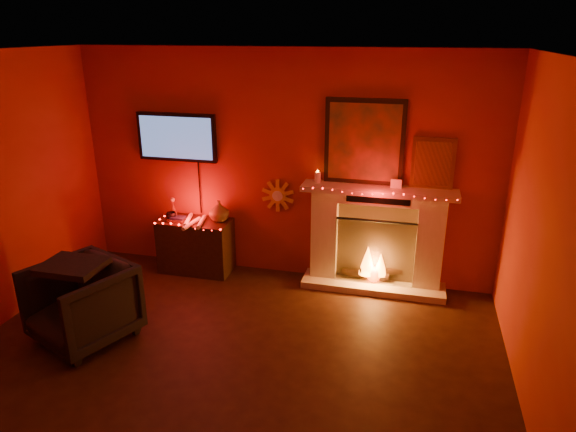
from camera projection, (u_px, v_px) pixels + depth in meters
name	position (u px, v px, depth m)	size (l,w,h in m)	color
room	(195.00, 251.00, 3.75)	(5.00, 5.00, 5.00)	black
fireplace	(376.00, 229.00, 5.88)	(1.72, 0.40, 2.18)	beige
tv	(177.00, 137.00, 6.18)	(1.00, 0.07, 1.24)	black
sunburst_clock	(278.00, 196.00, 6.14)	(0.40, 0.03, 0.40)	gold
console_table	(197.00, 243.00, 6.38)	(0.88, 0.57, 0.93)	black
armchair	(82.00, 303.00, 4.94)	(0.83, 0.86, 0.78)	black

